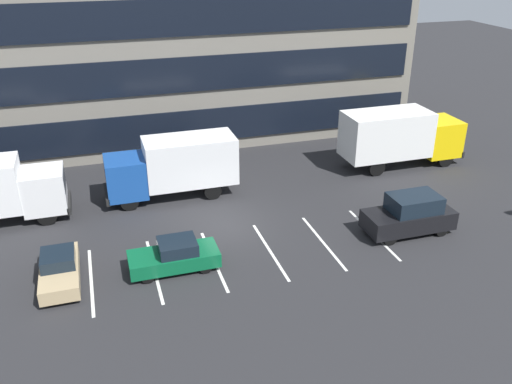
{
  "coord_description": "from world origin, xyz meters",
  "views": [
    {
      "loc": [
        -6.01,
        -24.39,
        13.98
      ],
      "look_at": [
        1.86,
        0.85,
        1.4
      ],
      "focal_mm": 38.3,
      "sensor_mm": 36.0,
      "label": 1
    }
  ],
  "objects_px": {
    "box_truck_blue": "(174,165)",
    "sedan_forest": "(175,256)",
    "suv_black": "(410,215)",
    "sedan_tan": "(59,269)",
    "box_truck_yellow": "(400,135)"
  },
  "relations": [
    {
      "from": "suv_black",
      "to": "sedan_forest",
      "type": "bearing_deg",
      "value": 179.18
    },
    {
      "from": "box_truck_blue",
      "to": "suv_black",
      "type": "relative_size",
      "value": 1.65
    },
    {
      "from": "suv_black",
      "to": "box_truck_blue",
      "type": "bearing_deg",
      "value": 143.8
    },
    {
      "from": "suv_black",
      "to": "sedan_tan",
      "type": "xyz_separation_m",
      "value": [
        -17.04,
        0.65,
        -0.34
      ]
    },
    {
      "from": "box_truck_yellow",
      "to": "sedan_forest",
      "type": "relative_size",
      "value": 1.98
    },
    {
      "from": "box_truck_yellow",
      "to": "box_truck_blue",
      "type": "xyz_separation_m",
      "value": [
        -14.82,
        -0.28,
        -0.14
      ]
    },
    {
      "from": "box_truck_yellow",
      "to": "suv_black",
      "type": "xyz_separation_m",
      "value": [
        -4.11,
        -8.12,
        -1.1
      ]
    },
    {
      "from": "suv_black",
      "to": "sedan_tan",
      "type": "relative_size",
      "value": 1.18
    },
    {
      "from": "box_truck_blue",
      "to": "suv_black",
      "type": "bearing_deg",
      "value": -36.2
    },
    {
      "from": "box_truck_blue",
      "to": "sedan_forest",
      "type": "height_order",
      "value": "box_truck_blue"
    },
    {
      "from": "box_truck_blue",
      "to": "sedan_forest",
      "type": "distance_m",
      "value": 7.88
    },
    {
      "from": "sedan_tan",
      "to": "sedan_forest",
      "type": "height_order",
      "value": "sedan_forest"
    },
    {
      "from": "box_truck_blue",
      "to": "sedan_tan",
      "type": "height_order",
      "value": "box_truck_blue"
    },
    {
      "from": "suv_black",
      "to": "sedan_forest",
      "type": "xyz_separation_m",
      "value": [
        -12.04,
        0.17,
        -0.31
      ]
    },
    {
      "from": "box_truck_yellow",
      "to": "sedan_tan",
      "type": "bearing_deg",
      "value": -160.55
    }
  ]
}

